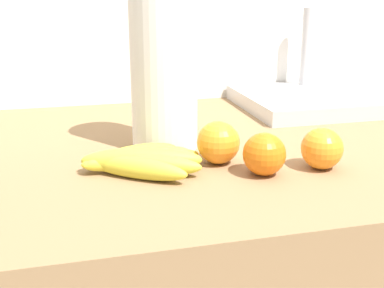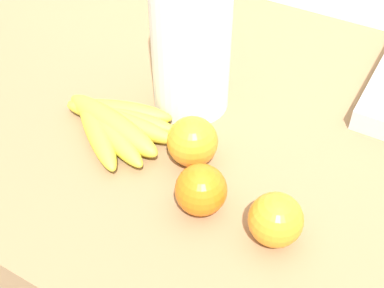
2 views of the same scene
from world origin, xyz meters
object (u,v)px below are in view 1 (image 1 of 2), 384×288
Objects in this scene: banana_bunch at (139,161)px; paper_towel_roll at (164,68)px; sink_basin at (322,98)px; orange_right at (218,142)px; orange_front at (264,154)px; orange_center at (322,148)px.

paper_towel_roll reaches higher than banana_bunch.
orange_right is at bearing -138.07° from sink_basin.
banana_bunch is 0.20m from orange_front.
sink_basin is (0.32, 0.40, -0.01)m from orange_front.
sink_basin is (0.44, 0.22, -0.12)m from paper_towel_roll.
orange_right is at bearing -58.91° from paper_towel_roll.
orange_center is at bearing -38.84° from paper_towel_roll.
orange_right is 0.09m from orange_front.
paper_towel_roll is (-0.12, 0.18, 0.11)m from orange_front.
orange_right is at bearing 127.08° from orange_front.
orange_center reaches higher than banana_bunch.
paper_towel_roll reaches higher than orange_front.
orange_right is 0.50m from sink_basin.
orange_right is 0.23× the size of paper_towel_roll.
sink_basin reaches higher than orange_front.
sink_basin is (0.37, 0.33, -0.02)m from orange_right.
paper_towel_roll is at bearing 60.75° from banana_bunch.
paper_towel_roll reaches higher than orange_right.
orange_center is at bearing 2.08° from orange_front.
banana_bunch is 0.62× the size of paper_towel_roll.
orange_right is 1.06× the size of orange_front.
orange_front is 0.51m from sink_basin.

